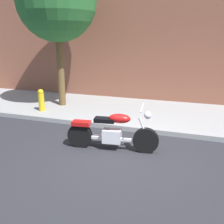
# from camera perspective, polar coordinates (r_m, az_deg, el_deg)

# --- Properties ---
(ground_plane) EXTENTS (60.00, 60.00, 0.00)m
(ground_plane) POSITION_cam_1_polar(r_m,az_deg,el_deg) (5.75, 2.72, -10.42)
(ground_plane) COLOR #28282D
(sidewalk) EXTENTS (20.59, 3.40, 0.14)m
(sidewalk) POSITION_cam_1_polar(r_m,az_deg,el_deg) (8.74, 8.53, -0.34)
(sidewalk) COLOR #969696
(sidewalk) RESTS_ON ground
(motorcycle) EXTENTS (2.22, 0.70, 1.10)m
(motorcycle) POSITION_cam_1_polar(r_m,az_deg,el_deg) (5.98, -0.01, -4.69)
(motorcycle) COLOR black
(motorcycle) RESTS_ON ground
(street_tree) EXTENTS (2.74, 2.74, 5.15)m
(street_tree) POSITION_cam_1_polar(r_m,az_deg,el_deg) (9.42, -12.56, 23.44)
(street_tree) COLOR brown
(street_tree) RESTS_ON ground
(fire_hydrant) EXTENTS (0.20, 0.20, 0.91)m
(fire_hydrant) POSITION_cam_1_polar(r_m,az_deg,el_deg) (8.99, -15.81, 2.24)
(fire_hydrant) COLOR gold
(fire_hydrant) RESTS_ON ground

